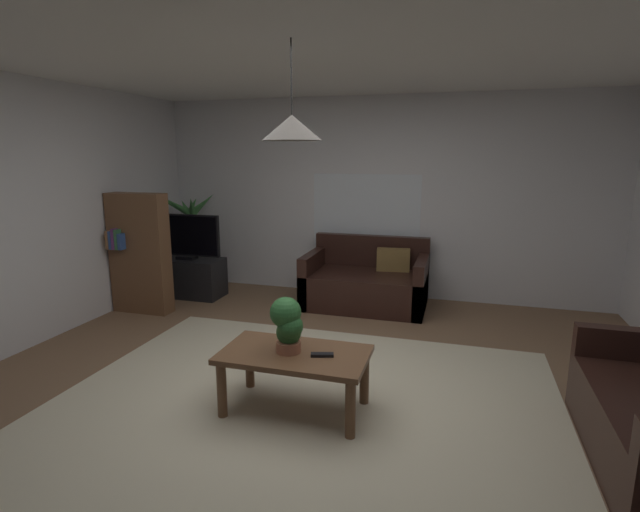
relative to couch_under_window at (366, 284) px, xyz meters
name	(u,v)px	position (x,y,z in m)	size (l,w,h in m)	color
floor	(309,398)	(0.02, -2.37, -0.28)	(5.76, 5.76, 0.02)	brown
rug	(301,409)	(0.02, -2.57, -0.27)	(3.75, 3.17, 0.01)	beige
wall_back	(377,198)	(0.02, 0.54, 1.00)	(5.88, 0.06, 2.55)	silver
ceiling	(307,43)	(0.02, -2.37, 2.29)	(5.76, 5.76, 0.02)	white
window_pane	(366,211)	(-0.12, 0.51, 0.83)	(1.40, 0.01, 0.95)	white
couch_under_window	(366,284)	(0.00, 0.00, 0.00)	(1.45, 0.90, 0.82)	black
coffee_table	(295,362)	(-0.02, -2.58, 0.10)	(1.05, 0.59, 0.45)	brown
book_on_table_0	(286,349)	(-0.09, -2.57, 0.19)	(0.12, 0.10, 0.02)	#99663F
remote_on_table_0	(322,355)	(0.19, -2.60, 0.19)	(0.05, 0.16, 0.02)	black
potted_plant_on_table	(288,324)	(-0.07, -2.59, 0.39)	(0.24, 0.22, 0.40)	#B77051
tv_stand	(189,277)	(-2.31, -0.24, -0.02)	(0.90, 0.44, 0.50)	black
tv	(186,236)	(-2.31, -0.26, 0.53)	(0.94, 0.16, 0.58)	black
potted_palm_corner	(191,242)	(-2.50, 0.16, 0.37)	(0.77, 0.87, 1.34)	#4C4C51
bookshelf_corner	(139,253)	(-2.50, -0.96, 0.43)	(0.70, 0.31, 1.40)	brown
pendant_lamp	(292,128)	(-0.02, -2.58, 1.73)	(0.39, 0.39, 0.63)	black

